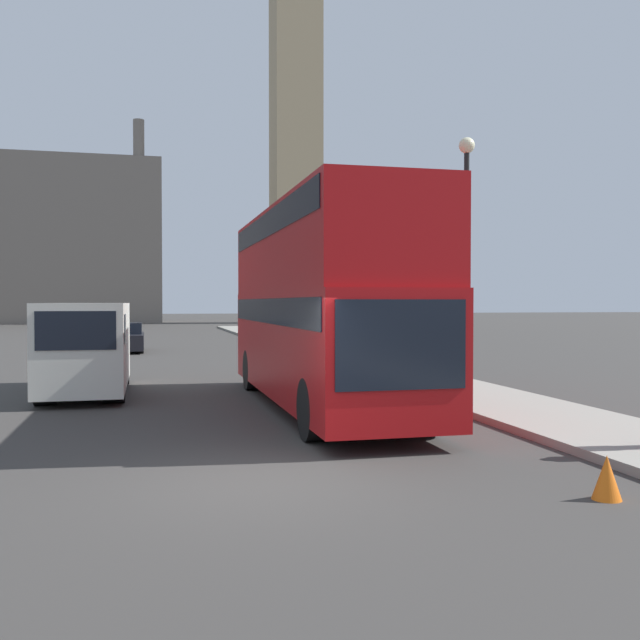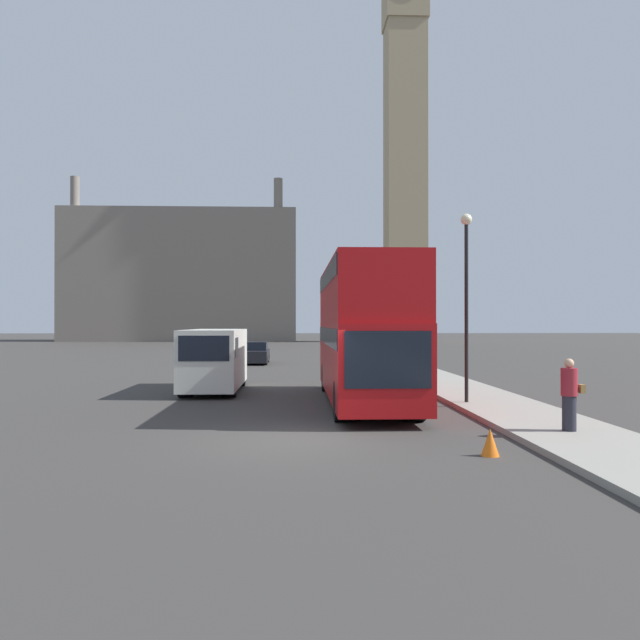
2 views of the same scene
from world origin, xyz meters
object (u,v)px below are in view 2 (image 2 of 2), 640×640
object	(u,v)px
red_double_decker_bus	(364,327)
parked_sedan	(254,354)
clock_tower	(405,101)
white_van	(214,358)
street_lamp	(466,279)
pedestrian	(570,395)

from	to	relation	value
red_double_decker_bus	parked_sedan	xyz separation A→B (m)	(-4.95, 20.60, -1.87)
clock_tower	white_van	bearing A→B (deg)	-106.41
clock_tower	white_van	xyz separation A→B (m)	(-18.96, -64.38, -33.29)
white_van	parked_sedan	size ratio (longest dim) A/B	1.28
clock_tower	street_lamp	world-z (taller)	clock_tower
street_lamp	parked_sedan	bearing A→B (deg)	110.71
clock_tower	pedestrian	world-z (taller)	clock_tower
clock_tower	pedestrian	bearing A→B (deg)	-97.20
red_double_decker_bus	pedestrian	size ratio (longest dim) A/B	6.39
pedestrian	street_lamp	bearing A→B (deg)	100.09
clock_tower	pedestrian	xyz separation A→B (m)	(-9.41, -74.49, -33.60)
white_van	pedestrian	world-z (taller)	white_van
clock_tower	parked_sedan	xyz separation A→B (m)	(-18.50, -47.64, -33.94)
white_van	street_lamp	size ratio (longest dim) A/B	0.98
white_van	red_double_decker_bus	bearing A→B (deg)	-35.43
white_van	street_lamp	distance (m)	10.22
clock_tower	white_van	distance (m)	74.92
clock_tower	pedestrian	size ratio (longest dim) A/B	39.97
clock_tower	parked_sedan	world-z (taller)	clock_tower
clock_tower	pedestrian	distance (m)	82.26
red_double_decker_bus	street_lamp	world-z (taller)	street_lamp
clock_tower	street_lamp	distance (m)	76.30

